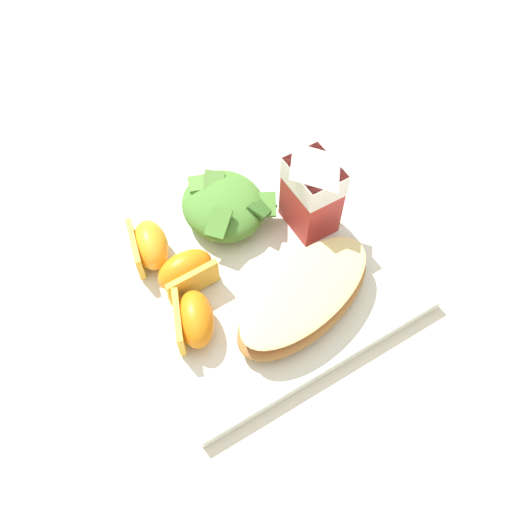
% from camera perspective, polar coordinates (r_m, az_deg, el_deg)
% --- Properties ---
extents(ground, '(3.00, 3.00, 0.00)m').
position_cam_1_polar(ground, '(0.59, 0.00, -1.36)').
color(ground, beige).
extents(white_plate, '(0.28, 0.28, 0.02)m').
position_cam_1_polar(white_plate, '(0.59, 0.00, -0.95)').
color(white_plate, white).
rests_on(white_plate, ground).
extents(cheesy_pizza_bread, '(0.12, 0.18, 0.04)m').
position_cam_1_polar(cheesy_pizza_bread, '(0.54, 5.12, -4.31)').
color(cheesy_pizza_bread, '#A87038').
rests_on(cheesy_pizza_bread, white_plate).
extents(green_salad_pile, '(0.10, 0.10, 0.05)m').
position_cam_1_polar(green_salad_pile, '(0.60, -3.25, 5.47)').
color(green_salad_pile, '#4C8433').
rests_on(green_salad_pile, white_plate).
extents(milk_carton, '(0.06, 0.04, 0.11)m').
position_cam_1_polar(milk_carton, '(0.57, 6.00, 7.23)').
color(milk_carton, '#B7332D').
rests_on(milk_carton, white_plate).
extents(orange_wedge_front, '(0.07, 0.05, 0.04)m').
position_cam_1_polar(orange_wedge_front, '(0.58, -11.23, 1.10)').
color(orange_wedge_front, orange).
rests_on(orange_wedge_front, white_plate).
extents(orange_wedge_middle, '(0.04, 0.06, 0.04)m').
position_cam_1_polar(orange_wedge_middle, '(0.55, -7.41, -1.63)').
color(orange_wedge_middle, orange).
rests_on(orange_wedge_middle, white_plate).
extents(orange_wedge_rear, '(0.07, 0.06, 0.04)m').
position_cam_1_polar(orange_wedge_rear, '(0.53, -6.61, -6.66)').
color(orange_wedge_rear, orange).
rests_on(orange_wedge_rear, white_plate).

